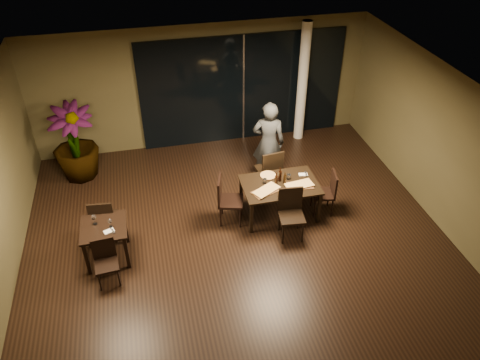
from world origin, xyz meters
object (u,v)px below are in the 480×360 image
object	(u,v)px
chair_main_near	(291,210)
bottle_c	(280,174)
main_table	(280,187)
bottle_a	(276,179)
chair_side_far	(103,218)
chair_side_near	(106,259)
chair_main_far	(270,169)
diner	(268,143)
potted_plant	(74,143)
side_table	(104,232)
chair_main_left	(226,198)
chair_main_right	(327,191)
bottle_b	(285,178)

from	to	relation	value
chair_main_near	bottle_c	distance (m)	0.80
main_table	bottle_c	size ratio (longest dim) A/B	4.92
main_table	bottle_a	distance (m)	0.22
chair_side_far	chair_side_near	size ratio (longest dim) A/B	1.14
main_table	chair_main_far	distance (m)	0.79
diner	bottle_a	bearing A→B (deg)	99.36
chair_side_near	potted_plant	distance (m)	3.43
side_table	bottle_c	world-z (taller)	bottle_c
main_table	chair_side_far	distance (m)	3.44
side_table	chair_main_left	distance (m)	2.38
diner	potted_plant	distance (m)	4.26
chair_main_right	chair_side_near	world-z (taller)	chair_main_right
chair_main_left	diner	bearing A→B (deg)	-28.80
diner	main_table	bearing A→B (deg)	103.21
main_table	chair_main_right	size ratio (longest dim) A/B	1.60
chair_main_right	chair_side_near	bearing A→B (deg)	-67.87
diner	bottle_a	xyz separation A→B (m)	(-0.18, -1.21, -0.07)
side_table	chair_main_right	distance (m)	4.38
side_table	chair_side_near	world-z (taller)	chair_side_near
chair_main_far	bottle_a	world-z (taller)	chair_main_far
chair_main_left	potted_plant	xyz separation A→B (m)	(-2.93, 2.29, 0.30)
chair_main_left	chair_side_far	distance (m)	2.35
chair_main_near	chair_side_far	distance (m)	3.52
main_table	chair_side_far	world-z (taller)	chair_side_far
chair_main_far	potted_plant	size ratio (longest dim) A/B	0.59
diner	chair_main_near	bearing A→B (deg)	105.82
side_table	potted_plant	world-z (taller)	potted_plant
chair_main_left	bottle_c	distance (m)	1.16
chair_main_left	diner	size ratio (longest dim) A/B	0.54
chair_side_near	bottle_a	bearing A→B (deg)	12.65
side_table	potted_plant	xyz separation A→B (m)	(-0.61, 2.82, 0.26)
main_table	side_table	world-z (taller)	same
potted_plant	bottle_a	size ratio (longest dim) A/B	6.62
chair_main_near	diner	world-z (taller)	diner
chair_main_left	bottle_a	size ratio (longest dim) A/B	3.88
side_table	bottle_c	size ratio (longest dim) A/B	2.62
chair_main_left	potted_plant	world-z (taller)	potted_plant
bottle_b	chair_main_near	bearing A→B (deg)	-95.16
chair_main_near	chair_main_left	world-z (taller)	chair_main_left
main_table	potted_plant	xyz separation A→B (m)	(-4.01, 2.32, 0.20)
chair_side_far	bottle_a	bearing A→B (deg)	-173.43
side_table	bottle_b	xyz separation A→B (m)	(3.49, 0.49, 0.26)
chair_main_far	bottle_c	world-z (taller)	bottle_c
chair_main_right	chair_side_near	xyz separation A→B (m)	(-4.37, -0.89, -0.05)
bottle_c	main_table	bearing A→B (deg)	-101.59
chair_main_right	potted_plant	bearing A→B (deg)	-105.73
chair_main_near	bottle_b	xyz separation A→B (m)	(0.05, 0.61, 0.32)
main_table	chair_main_near	xyz separation A→B (m)	(0.03, -0.62, -0.11)
side_table	diner	world-z (taller)	diner
side_table	chair_main_right	world-z (taller)	chair_main_right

